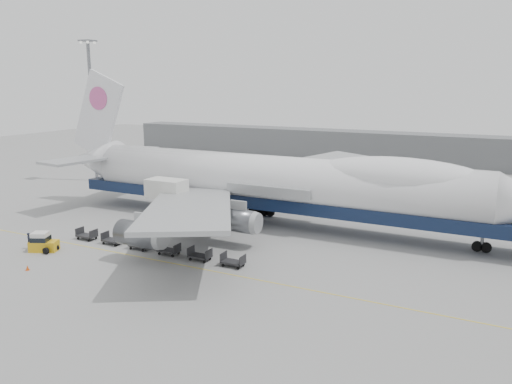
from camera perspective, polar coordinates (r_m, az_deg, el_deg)
The scene contains 15 objects.
ground at distance 55.03m, azimuth -3.45°, elevation -6.65°, with size 260.00×260.00×0.00m, color gray.
apron_line at distance 50.25m, azimuth -6.93°, elevation -8.59°, with size 60.00×0.15×0.01m, color gold.
hangar at distance 121.37m, azimuth 9.19°, elevation 5.34°, with size 110.00×8.00×7.00m, color slate.
floodlight_mast at distance 97.12m, azimuth -18.25°, elevation 9.57°, with size 2.40×2.40×25.43m.
airliner at distance 63.62m, azimuth 2.42°, elevation 1.21°, with size 67.00×55.30×19.98m.
catering_truck at distance 63.67m, azimuth -10.13°, elevation -0.97°, with size 5.34×3.75×6.17m.
baggage_tug at distance 59.14m, azimuth -23.20°, elevation -5.35°, with size 3.25×2.59×2.10m.
ground_worker at distance 60.48m, azimuth -24.47°, elevation -5.10°, with size 0.66×0.44×1.82m, color black.
traffic_cone at distance 54.02m, azimuth -24.66°, elevation -7.88°, with size 0.35×0.35×0.52m.
dolly_0 at distance 61.69m, azimuth -18.77°, elevation -4.68°, with size 2.30×1.35×1.30m.
dolly_1 at distance 59.04m, azimuth -16.08°, elevation -5.25°, with size 2.30×1.35×1.30m.
dolly_2 at distance 56.54m, azimuth -13.14°, elevation -5.87°, with size 2.30×1.35×1.30m.
dolly_3 at distance 54.20m, azimuth -9.93°, elevation -6.52°, with size 2.30×1.35×1.30m.
dolly_4 at distance 52.06m, azimuth -6.43°, elevation -7.21°, with size 2.30×1.35×1.30m.
dolly_5 at distance 50.13m, azimuth -2.64°, elevation -7.92°, with size 2.30×1.35×1.30m.
Camera 1 is at (26.34, -44.91, 17.82)m, focal length 35.00 mm.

